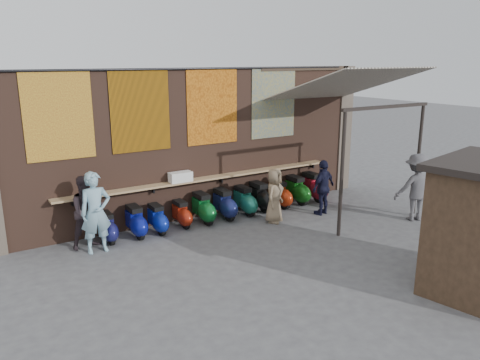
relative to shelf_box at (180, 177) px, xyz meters
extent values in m
plane|color=#474749|center=(0.78, -2.30, -1.25)|extent=(70.00, 70.00, 0.00)
cube|color=brown|center=(0.78, 0.40, 0.75)|extent=(10.00, 0.40, 4.00)
cube|color=#4C4238|center=(5.98, 0.40, 0.75)|extent=(0.50, 0.50, 4.00)
cube|color=#9E7A51|center=(0.78, 0.03, -0.15)|extent=(8.00, 0.32, 0.05)
cube|color=white|center=(0.00, 0.00, 0.00)|extent=(0.60, 0.28, 0.26)
cube|color=maroon|center=(-2.82, 0.18, 1.75)|extent=(1.50, 0.02, 2.00)
cube|color=#C2740B|center=(-0.92, 0.18, 1.75)|extent=(1.50, 0.02, 2.00)
cube|color=orange|center=(1.08, 0.18, 1.75)|extent=(1.50, 0.02, 2.00)
cube|color=#244D87|center=(3.08, 0.18, 1.75)|extent=(1.50, 0.02, 2.00)
cylinder|color=black|center=(0.78, 0.17, 2.73)|extent=(9.50, 0.06, 0.06)
imported|color=#80A9BA|center=(-2.42, -0.75, -0.33)|extent=(0.68, 0.46, 1.85)
imported|color=#30252B|center=(-2.50, -0.39, -0.40)|extent=(0.94, 0.79, 1.70)
imported|color=black|center=(3.64, -1.44, -0.48)|extent=(0.97, 0.58, 1.55)
imported|color=#4D4C50|center=(5.43, -3.11, -0.35)|extent=(1.34, 1.06, 1.81)
imported|color=#7B674E|center=(2.12, -1.24, -0.53)|extent=(0.85, 0.77, 1.45)
cube|color=gold|center=(3.01, -5.58, 0.46)|extent=(1.18, 0.30, 0.50)
cube|color=#473321|center=(3.01, -5.58, -0.39)|extent=(1.78, 0.49, 0.06)
cube|color=beige|center=(4.28, -1.40, 2.30)|extent=(3.20, 3.28, 0.97)
cube|color=#33261C|center=(4.28, 0.19, 2.70)|extent=(3.30, 0.08, 0.12)
cube|color=black|center=(4.28, -2.90, 1.83)|extent=(3.00, 0.08, 0.08)
cylinder|color=black|center=(2.88, -2.90, 0.30)|extent=(0.09, 0.09, 3.10)
cylinder|color=black|center=(5.68, -2.90, 0.30)|extent=(0.09, 0.09, 3.10)
camera|label=1|loc=(-4.94, -10.78, 2.97)|focal=35.00mm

